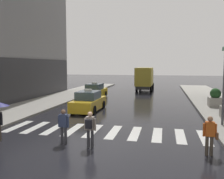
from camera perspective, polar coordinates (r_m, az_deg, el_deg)
ground_plane at (r=11.09m, az=-6.03°, el=-13.90°), size 160.00×160.00×0.00m
crosswalk_markings at (r=13.84m, az=-2.06°, el=-9.84°), size 11.30×2.80×0.01m
taxi_lead at (r=19.84m, az=-5.54°, el=-2.95°), size 1.97×4.56×1.80m
taxi_second at (r=27.52m, az=-4.08°, el=-0.49°), size 2.02×4.58×1.80m
box_truck at (r=35.71m, az=7.78°, el=2.73°), size 2.34×7.56×3.35m
pedestrian_with_backpack at (r=11.02m, az=-5.24°, el=-8.75°), size 0.55×0.43×1.65m
pedestrian_with_handbag at (r=10.86m, az=22.15°, el=-9.58°), size 0.60×0.24×1.65m
pedestrian_plain_coat at (r=11.76m, az=-11.38°, el=-8.06°), size 0.55×0.24×1.65m
planter_mid_block at (r=22.61m, az=23.21°, el=-1.94°), size 1.10×1.10×1.60m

